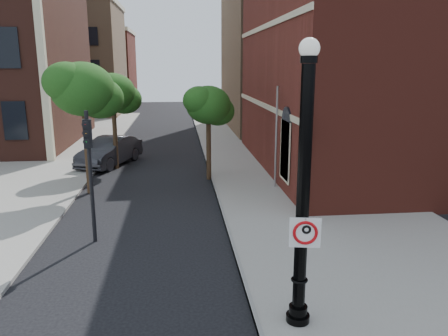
{
  "coord_description": "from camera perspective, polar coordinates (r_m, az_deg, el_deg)",
  "views": [
    {
      "loc": [
        0.43,
        -8.89,
        5.58
      ],
      "look_at": [
        1.58,
        2.0,
        2.99
      ],
      "focal_mm": 35.0,
      "sensor_mm": 36.0,
      "label": 1
    }
  ],
  "objects": [
    {
      "name": "ground",
      "position": [
        10.51,
        -7.87,
        -18.92
      ],
      "size": [
        120.0,
        120.0,
        0.0
      ],
      "primitive_type": "plane",
      "color": "black",
      "rests_on": "ground"
    },
    {
      "name": "sidewalk_right",
      "position": [
        20.45,
        10.02,
        -2.57
      ],
      "size": [
        8.0,
        60.0,
        0.12
      ],
      "primitive_type": "cube",
      "color": "gray",
      "rests_on": "ground"
    },
    {
      "name": "sidewalk_left",
      "position": [
        29.03,
        -24.87,
        1.09
      ],
      "size": [
        10.0,
        50.0,
        0.12
      ],
      "primitive_type": "cube",
      "color": "gray",
      "rests_on": "ground"
    },
    {
      "name": "curb_edge",
      "position": [
        19.74,
        -1.09,
        -2.91
      ],
      "size": [
        0.1,
        60.0,
        0.14
      ],
      "primitive_type": "cube",
      "color": "gray",
      "rests_on": "ground"
    },
    {
      "name": "bg_building_tan_a",
      "position": [
        54.33,
        -19.78,
        12.99
      ],
      "size": [
        12.0,
        12.0,
        12.0
      ],
      "primitive_type": "cube",
      "color": "#906E4E",
      "rests_on": "ground"
    },
    {
      "name": "bg_building_red",
      "position": [
        68.04,
        -16.96,
        12.25
      ],
      "size": [
        12.0,
        12.0,
        10.0
      ],
      "primitive_type": "cube",
      "color": "maroon",
      "rests_on": "ground"
    },
    {
      "name": "bg_building_tan_b",
      "position": [
        41.92,
        16.33,
        14.73
      ],
      "size": [
        22.0,
        14.0,
        14.0
      ],
      "primitive_type": "cube",
      "color": "#906E4E",
      "rests_on": "ground"
    },
    {
      "name": "lamppost",
      "position": [
        9.12,
        10.24,
        -4.59
      ],
      "size": [
        0.52,
        0.52,
        6.09
      ],
      "color": "black",
      "rests_on": "ground"
    },
    {
      "name": "no_parking_sign",
      "position": [
        9.17,
        10.54,
        -8.27
      ],
      "size": [
        0.64,
        0.16,
        0.65
      ],
      "rotation": [
        0.0,
        0.0,
        -0.18
      ],
      "color": "white",
      "rests_on": "ground"
    },
    {
      "name": "parked_car",
      "position": [
        25.64,
        -14.67,
        2.13
      ],
      "size": [
        3.4,
        5.16,
        1.61
      ],
      "primitive_type": "imported",
      "rotation": [
        0.0,
        0.0,
        -0.38
      ],
      "color": "#2B2B2F",
      "rests_on": "ground"
    },
    {
      "name": "traffic_signal_left",
      "position": [
        14.15,
        -17.22,
        1.6
      ],
      "size": [
        0.3,
        0.36,
        4.24
      ],
      "rotation": [
        0.0,
        0.0,
        0.18
      ],
      "color": "black",
      "rests_on": "ground"
    },
    {
      "name": "traffic_signal_right",
      "position": [
        15.54,
        10.43,
        2.81
      ],
      "size": [
        0.31,
        0.36,
        4.17
      ],
      "rotation": [
        0.0,
        0.0,
        -0.22
      ],
      "color": "black",
      "rests_on": "ground"
    },
    {
      "name": "utility_pole",
      "position": [
        19.78,
        6.83,
        3.79
      ],
      "size": [
        0.09,
        0.09,
        4.68
      ],
      "primitive_type": "cylinder",
      "color": "#999999",
      "rests_on": "ground"
    },
    {
      "name": "street_tree_a",
      "position": [
        19.76,
        -17.83,
        9.61
      ],
      "size": [
        3.18,
        2.87,
        5.73
      ],
      "color": "#311F13",
      "rests_on": "ground"
    },
    {
      "name": "street_tree_b",
      "position": [
        24.34,
        -14.25,
        9.39
      ],
      "size": [
        2.88,
        2.6,
        5.19
      ],
      "color": "#311F13",
      "rests_on": "ground"
    },
    {
      "name": "street_tree_c",
      "position": [
        21.33,
        -1.98,
        8.09
      ],
      "size": [
        2.57,
        2.32,
        4.63
      ],
      "color": "#311F13",
      "rests_on": "ground"
    }
  ]
}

